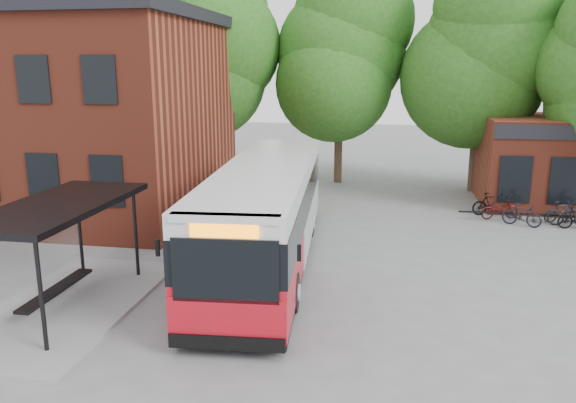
% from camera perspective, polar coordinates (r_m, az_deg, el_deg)
% --- Properties ---
extents(ground, '(100.00, 100.00, 0.00)m').
position_cam_1_polar(ground, '(15.31, -4.57, -10.43)').
color(ground, slate).
extents(station_building, '(18.40, 10.40, 8.50)m').
position_cam_1_polar(station_building, '(28.06, -26.57, 8.10)').
color(station_building, maroon).
rests_on(station_building, ground).
extents(bus_shelter, '(3.60, 7.00, 2.90)m').
position_cam_1_polar(bus_shelter, '(15.66, -21.85, -5.16)').
color(bus_shelter, black).
rests_on(bus_shelter, ground).
extents(bike_rail, '(5.20, 0.10, 0.38)m').
position_cam_1_polar(bike_rail, '(24.93, 22.86, -1.54)').
color(bike_rail, black).
rests_on(bike_rail, ground).
extents(tree_0, '(7.92, 7.92, 11.00)m').
position_cam_1_polar(tree_0, '(31.06, -8.16, 12.06)').
color(tree_0, '#225717').
rests_on(tree_0, ground).
extents(tree_1, '(7.92, 7.92, 10.40)m').
position_cam_1_polar(tree_1, '(30.65, 5.26, 11.56)').
color(tree_1, '#225717').
rests_on(tree_1, ground).
extents(tree_2, '(7.92, 7.92, 11.00)m').
position_cam_1_polar(tree_2, '(29.86, 18.89, 11.44)').
color(tree_2, '#225717').
rests_on(tree_2, ground).
extents(city_bus, '(3.63, 12.89, 3.23)m').
position_cam_1_polar(city_bus, '(17.93, -2.16, -1.32)').
color(city_bus, red).
rests_on(city_bus, ground).
extents(bicycle_1, '(1.72, 0.85, 1.00)m').
position_cam_1_polar(bicycle_1, '(25.56, 19.95, -0.23)').
color(bicycle_1, black).
rests_on(bicycle_1, ground).
extents(bicycle_2, '(1.74, 1.08, 0.86)m').
position_cam_1_polar(bicycle_2, '(25.07, 20.71, -0.70)').
color(bicycle_2, '#450E11').
rests_on(bicycle_2, ground).
extents(bicycle_3, '(1.57, 1.03, 0.92)m').
position_cam_1_polar(bicycle_3, '(24.26, 22.67, -1.26)').
color(bicycle_3, black).
rests_on(bicycle_3, ground).
extents(bicycle_5, '(1.55, 0.81, 0.90)m').
position_cam_1_polar(bicycle_5, '(25.48, 26.02, -0.95)').
color(bicycle_5, black).
rests_on(bicycle_5, ground).
extents(bicycle_6, '(2.00, 1.18, 1.00)m').
position_cam_1_polar(bicycle_6, '(24.93, 26.99, -1.23)').
color(bicycle_6, black).
rests_on(bicycle_6, ground).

